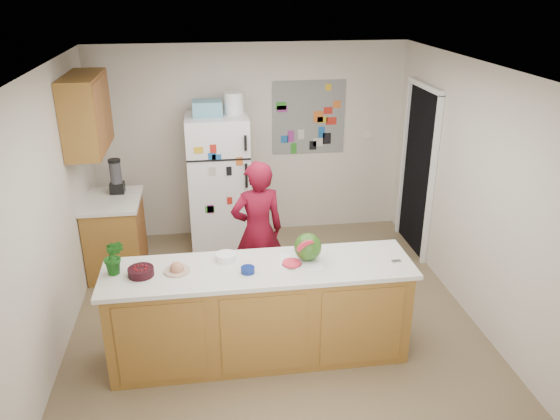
{
  "coord_description": "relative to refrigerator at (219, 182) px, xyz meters",
  "views": [
    {
      "loc": [
        -0.61,
        -4.61,
        3.19
      ],
      "look_at": [
        0.08,
        0.2,
        1.14
      ],
      "focal_mm": 35.0,
      "sensor_mm": 36.0,
      "label": 1
    }
  ],
  "objects": [
    {
      "name": "paper_towel",
      "position": [
        0.7,
        -2.46,
        0.08
      ],
      "size": [
        0.2,
        0.19,
        0.02
      ],
      "primitive_type": "cube",
      "rotation": [
        0.0,
        0.0,
        -0.25
      ],
      "color": "white",
      "rests_on": "peninsula_top"
    },
    {
      "name": "white_bowl",
      "position": [
        -0.02,
        -2.21,
        0.1
      ],
      "size": [
        0.2,
        0.2,
        0.06
      ],
      "primitive_type": "cylinder",
      "rotation": [
        0.0,
        0.0,
        -0.1
      ],
      "color": "white",
      "rests_on": "peninsula_top"
    },
    {
      "name": "wall_left",
      "position": [
        -1.56,
        -1.88,
        0.4
      ],
      "size": [
        0.02,
        4.5,
        2.5
      ],
      "primitive_type": "cube",
      "color": "beige",
      "rests_on": "ground"
    },
    {
      "name": "cutting_board",
      "position": [
        0.62,
        -2.34,
        0.08
      ],
      "size": [
        0.41,
        0.34,
        0.01
      ],
      "primitive_type": "cube",
      "rotation": [
        0.0,
        0.0,
        -0.17
      ],
      "color": "silver",
      "rests_on": "peninsula_top"
    },
    {
      "name": "blender_appliance",
      "position": [
        -1.19,
        -0.33,
        0.24
      ],
      "size": [
        0.13,
        0.13,
        0.38
      ],
      "primitive_type": "cylinder",
      "color": "black",
      "rests_on": "side_counter_top"
    },
    {
      "name": "peninsula_top",
      "position": [
        0.25,
        -2.38,
        0.05
      ],
      "size": [
        2.68,
        0.7,
        0.04
      ],
      "primitive_type": "cube",
      "color": "silver",
      "rests_on": "peninsula_base"
    },
    {
      "name": "floor",
      "position": [
        0.45,
        -1.88,
        -0.86
      ],
      "size": [
        4.0,
        4.5,
        0.02
      ],
      "primitive_type": "cube",
      "color": "brown",
      "rests_on": "ground"
    },
    {
      "name": "upper_cabinets",
      "position": [
        -1.37,
        -0.58,
        1.05
      ],
      "size": [
        0.35,
        1.0,
        0.8
      ],
      "primitive_type": "cube",
      "color": "brown",
      "rests_on": "wall_left"
    },
    {
      "name": "potted_plant",
      "position": [
        -0.95,
        -2.33,
        0.23
      ],
      "size": [
        0.21,
        0.18,
        0.32
      ],
      "primitive_type": "imported",
      "rotation": [
        0.0,
        0.0,
        6.03
      ],
      "color": "#0A410E",
      "rests_on": "peninsula_top"
    },
    {
      "name": "person",
      "position": [
        0.34,
        -1.35,
        -0.08
      ],
      "size": [
        0.62,
        0.46,
        1.54
      ],
      "primitive_type": "imported",
      "rotation": [
        0.0,
        0.0,
        3.31
      ],
      "color": "maroon",
      "rests_on": "floor"
    },
    {
      "name": "cherry_bowl",
      "position": [
        -0.74,
        -2.39,
        0.11
      ],
      "size": [
        0.25,
        0.25,
        0.07
      ],
      "primitive_type": "cylinder",
      "rotation": [
        0.0,
        0.0,
        0.17
      ],
      "color": "black",
      "rests_on": "peninsula_top"
    },
    {
      "name": "side_counter_base",
      "position": [
        -1.24,
        -0.53,
        -0.42
      ],
      "size": [
        0.6,
        0.8,
        0.86
      ],
      "primitive_type": "cube",
      "color": "brown",
      "rests_on": "floor"
    },
    {
      "name": "peninsula_base",
      "position": [
        0.25,
        -2.38,
        -0.41
      ],
      "size": [
        2.6,
        0.62,
        0.88
      ],
      "primitive_type": "cube",
      "color": "brown",
      "rests_on": "floor"
    },
    {
      "name": "watermelon_slice",
      "position": [
        0.53,
        -2.39,
        0.09
      ],
      "size": [
        0.16,
        0.16,
        0.02
      ],
      "primitive_type": "cylinder",
      "color": "#D81544",
      "rests_on": "cutting_board"
    },
    {
      "name": "ceiling",
      "position": [
        0.45,
        -1.88,
        1.66
      ],
      "size": [
        4.0,
        4.5,
        0.02
      ],
      "primitive_type": "cube",
      "color": "white",
      "rests_on": "wall_back"
    },
    {
      "name": "watermelon",
      "position": [
        0.68,
        -2.32,
        0.2
      ],
      "size": [
        0.24,
        0.24,
        0.24
      ],
      "primitive_type": "sphere",
      "color": "#276219",
      "rests_on": "cutting_board"
    },
    {
      "name": "cobalt_bowl",
      "position": [
        0.15,
        -2.46,
        0.1
      ],
      "size": [
        0.15,
        0.15,
        0.05
      ],
      "primitive_type": "cylinder",
      "rotation": [
        0.0,
        0.0,
        -0.33
      ],
      "color": "navy",
      "rests_on": "peninsula_top"
    },
    {
      "name": "wall_back",
      "position": [
        0.45,
        0.38,
        0.4
      ],
      "size": [
        4.0,
        0.02,
        2.5
      ],
      "primitive_type": "cube",
      "color": "beige",
      "rests_on": "ground"
    },
    {
      "name": "refrigerator",
      "position": [
        0.0,
        0.0,
        0.0
      ],
      "size": [
        0.75,
        0.7,
        1.7
      ],
      "primitive_type": "cube",
      "color": "silver",
      "rests_on": "floor"
    },
    {
      "name": "wall_right",
      "position": [
        2.46,
        -1.88,
        0.4
      ],
      "size": [
        0.02,
        4.5,
        2.5
      ],
      "primitive_type": "cube",
      "color": "beige",
      "rests_on": "ground"
    },
    {
      "name": "doorway",
      "position": [
        2.44,
        -0.43,
        0.17
      ],
      "size": [
        0.03,
        0.85,
        2.04
      ],
      "primitive_type": "cube",
      "color": "black",
      "rests_on": "ground"
    },
    {
      "name": "plate",
      "position": [
        -0.44,
        -2.36,
        0.08
      ],
      "size": [
        0.29,
        0.29,
        0.02
      ],
      "primitive_type": "cylinder",
      "rotation": [
        0.0,
        0.0,
        0.37
      ],
      "color": "tan",
      "rests_on": "peninsula_top"
    },
    {
      "name": "side_counter_top",
      "position": [
        -1.24,
        -0.53,
        0.03
      ],
      "size": [
        0.64,
        0.84,
        0.04
      ],
      "primitive_type": "cube",
      "color": "silver",
      "rests_on": "side_counter_base"
    },
    {
      "name": "photo_collage",
      "position": [
        1.2,
        0.36,
        0.7
      ],
      "size": [
        0.95,
        0.01,
        0.95
      ],
      "primitive_type": "cube",
      "color": "slate",
      "rests_on": "wall_back"
    },
    {
      "name": "keys",
      "position": [
        1.45,
        -2.45,
        0.08
      ],
      "size": [
        0.08,
        0.04,
        0.01
      ],
      "primitive_type": "cube",
      "rotation": [
        0.0,
        0.0,
        0.06
      ],
      "color": "gray",
      "rests_on": "peninsula_top"
    },
    {
      "name": "fridge_top_bin",
      "position": [
        -0.1,
        0.0,
        0.94
      ],
      "size": [
        0.35,
        0.28,
        0.18
      ],
      "primitive_type": "cube",
      "color": "#5999B2",
      "rests_on": "refrigerator"
    }
  ]
}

